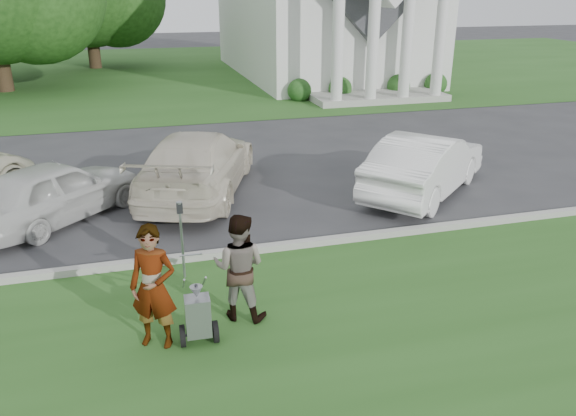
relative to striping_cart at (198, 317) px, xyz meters
name	(u,v)px	position (x,y,z in m)	size (l,w,h in m)	color
ground	(259,266)	(1.39, 2.15, -0.44)	(120.00, 120.00, 0.00)	#333335
grass_strip	(307,361)	(1.39, -0.85, -0.43)	(80.00, 7.00, 0.01)	#28541C
church_lawn	(162,72)	(1.39, 29.15, -0.43)	(80.00, 30.00, 0.01)	#28541C
curb	(253,250)	(1.39, 2.70, -0.36)	(80.00, 0.18, 0.15)	#9E9E93
striping_cart	(198,317)	(0.00, 0.00, 0.00)	(0.57, 1.11, 1.02)	black
person_left	(153,288)	(-0.58, 0.14, 0.49)	(0.68, 0.44, 1.86)	#999999
person_right	(239,268)	(0.72, 0.54, 0.42)	(0.84, 0.65, 1.73)	#999999
parking_meter_near	(181,231)	(-0.01, 2.06, 0.48)	(0.11, 0.09, 1.46)	gray
car_b	(55,191)	(-2.44, 5.55, 0.25)	(1.62, 4.04, 1.38)	silver
car_c	(197,163)	(0.82, 6.50, 0.35)	(2.22, 5.45, 1.58)	beige
car_d	(425,164)	(6.28, 4.95, 0.33)	(1.62, 4.65, 1.53)	white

